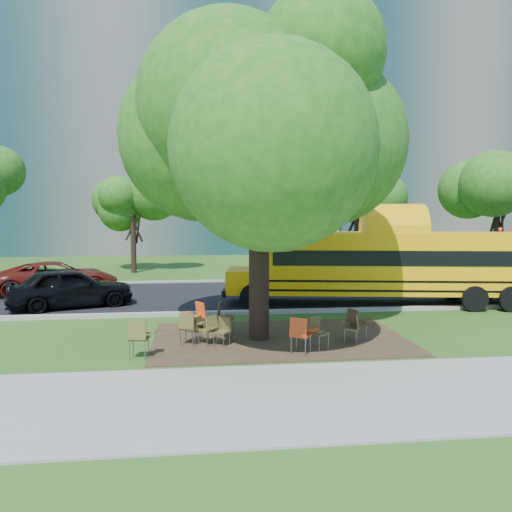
{
  "coord_description": "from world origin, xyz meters",
  "views": [
    {
      "loc": [
        -1.28,
        -14.06,
        3.51
      ],
      "look_at": [
        0.89,
        4.12,
        1.94
      ],
      "focal_mm": 35.0,
      "sensor_mm": 36.0,
      "label": 1
    }
  ],
  "objects": [
    {
      "name": "chair_0",
      "position": [
        -2.67,
        -2.01,
        0.58
      ],
      "size": [
        0.66,
        0.56,
        0.94
      ],
      "rotation": [
        0.0,
        0.0,
        -0.12
      ],
      "color": "brown",
      "rests_on": "ground"
    },
    {
      "name": "chair_11",
      "position": [
        0.46,
        -0.37,
        0.49
      ],
      "size": [
        0.55,
        0.61,
        0.8
      ],
      "rotation": [
        0.0,
        0.0,
        0.36
      ],
      "color": "#4D321B",
      "rests_on": "ground"
    },
    {
      "name": "kerb_far",
      "position": [
        0.0,
        11.1,
        0.07
      ],
      "size": [
        80.0,
        0.25,
        0.14
      ],
      "primitive_type": "cube",
      "color": "gray",
      "rests_on": "ground"
    },
    {
      "name": "chair_9",
      "position": [
        -1.31,
        0.52,
        0.56
      ],
      "size": [
        0.76,
        0.6,
        0.9
      ],
      "rotation": [
        0.0,
        0.0,
        2.19
      ],
      "color": "#D94B17",
      "rests_on": "ground"
    },
    {
      "name": "bg_tree_2",
      "position": [
        -5.0,
        16.0,
        4.21
      ],
      "size": [
        4.8,
        4.8,
        6.62
      ],
      "color": "black",
      "rests_on": "ground"
    },
    {
      "name": "chair_3",
      "position": [
        -0.64,
        -1.08,
        0.48
      ],
      "size": [
        0.66,
        0.52,
        0.77
      ],
      "rotation": [
        0.0,
        0.0,
        2.52
      ],
      "color": "brown",
      "rests_on": "ground"
    },
    {
      "name": "chair_1",
      "position": [
        -1.5,
        -0.96,
        0.56
      ],
      "size": [
        0.72,
        0.57,
        0.9
      ],
      "rotation": [
        0.0,
        0.0,
        -0.37
      ],
      "color": "brown",
      "rests_on": "ground"
    },
    {
      "name": "chair_4",
      "position": [
        1.27,
        -2.15,
        0.59
      ],
      "size": [
        0.81,
        0.64,
        0.96
      ],
      "rotation": [
        0.0,
        0.0,
        -0.55
      ],
      "color": "#C23E14",
      "rests_on": "ground"
    },
    {
      "name": "black_car",
      "position": [
        -5.95,
        4.96,
        0.76
      ],
      "size": [
        4.8,
        3.28,
        1.52
      ],
      "primitive_type": "imported",
      "rotation": [
        0.0,
        0.0,
        1.94
      ],
      "color": "black",
      "rests_on": "ground"
    },
    {
      "name": "chair_7",
      "position": [
        3.05,
        -1.0,
        0.56
      ],
      "size": [
        0.68,
        0.61,
        0.9
      ],
      "rotation": [
        0.0,
        0.0,
        -1.24
      ],
      "color": "#472D19",
      "rests_on": "ground"
    },
    {
      "name": "bg_car_red",
      "position": [
        -7.36,
        8.5,
        0.71
      ],
      "size": [
        5.54,
        3.67,
        1.41
      ],
      "primitive_type": "imported",
      "rotation": [
        0.0,
        0.0,
        1.85
      ],
      "color": "#4F120D",
      "rests_on": "ground"
    },
    {
      "name": "kerb_near",
      "position": [
        0.0,
        3.0,
        0.07
      ],
      "size": [
        80.0,
        0.25,
        0.14
      ],
      "primitive_type": "cube",
      "color": "gray",
      "rests_on": "ground"
    },
    {
      "name": "chair_8",
      "position": [
        -1.33,
        -0.77,
        0.47
      ],
      "size": [
        0.51,
        0.65,
        0.77
      ],
      "rotation": [
        0.0,
        0.0,
        1.01
      ],
      "color": "#483F1F",
      "rests_on": "ground"
    },
    {
      "name": "asphalt_road",
      "position": [
        0.0,
        7.0,
        0.02
      ],
      "size": [
        80.0,
        8.0,
        0.04
      ],
      "primitive_type": "cube",
      "color": "black",
      "rests_on": "ground"
    },
    {
      "name": "main_tree",
      "position": [
        0.42,
        -0.53,
        6.01
      ],
      "size": [
        7.2,
        7.2,
        9.62
      ],
      "color": "black",
      "rests_on": "ground"
    },
    {
      "name": "chair_2",
      "position": [
        -0.97,
        -0.99,
        0.51
      ],
      "size": [
        0.56,
        0.7,
        0.83
      ],
      "rotation": [
        0.0,
        0.0,
        0.69
      ],
      "color": "brown",
      "rests_on": "ground"
    },
    {
      "name": "school_bus",
      "position": [
        6.01,
        4.13,
        1.61
      ],
      "size": [
        11.6,
        4.2,
        2.78
      ],
      "rotation": [
        0.0,
        0.0,
        -0.16
      ],
      "color": "#FAB207",
      "rests_on": "ground"
    },
    {
      "name": "bg_tree_4",
      "position": [
        16.0,
        13.0,
        4.34
      ],
      "size": [
        5.0,
        5.0,
        6.85
      ],
      "color": "black",
      "rests_on": "ground"
    },
    {
      "name": "building_right",
      "position": [
        24.0,
        38.0,
        12.5
      ],
      "size": [
        30.0,
        16.0,
        25.0
      ],
      "primitive_type": "cube",
      "color": "#6E655B",
      "rests_on": "ground"
    },
    {
      "name": "sidewalk",
      "position": [
        0.0,
        -5.0,
        0.02
      ],
      "size": [
        60.0,
        4.0,
        0.04
      ],
      "primitive_type": "cube",
      "color": "gray",
      "rests_on": "ground"
    },
    {
      "name": "chair_10",
      "position": [
        -0.52,
        0.14,
        0.59
      ],
      "size": [
        0.56,
        0.7,
        0.96
      ],
      "rotation": [
        0.0,
        0.0,
        -1.74
      ],
      "color": "#4F331C",
      "rests_on": "ground"
    },
    {
      "name": "chair_5",
      "position": [
        1.77,
        -1.75,
        0.53
      ],
      "size": [
        0.57,
        0.7,
        0.85
      ],
      "rotation": [
        0.0,
        0.0,
        3.7
      ],
      "color": "brown",
      "rests_on": "ground"
    },
    {
      "name": "chair_6",
      "position": [
        2.88,
        -1.26,
        0.5
      ],
      "size": [
        0.5,
        0.64,
        0.81
      ],
      "rotation": [
        0.0,
        0.0,
        1.24
      ],
      "color": "brown",
      "rests_on": "ground"
    },
    {
      "name": "building_main",
      "position": [
        -8.0,
        36.0,
        11.0
      ],
      "size": [
        38.0,
        16.0,
        22.0
      ],
      "primitive_type": "cube",
      "color": "slate",
      "rests_on": "ground"
    },
    {
      "name": "ground",
      "position": [
        0.0,
        0.0,
        0.0
      ],
      "size": [
        160.0,
        160.0,
        0.0
      ],
      "primitive_type": "plane",
      "color": "#294D18",
      "rests_on": "ground"
    },
    {
      "name": "dirt_patch",
      "position": [
        1.0,
        -0.5,
        0.01
      ],
      "size": [
        7.0,
        4.5,
        0.03
      ],
      "primitive_type": "cube",
      "color": "#382819",
      "rests_on": "ground"
    },
    {
      "name": "bg_tree_3",
      "position": [
        8.0,
        14.0,
        5.03
      ],
      "size": [
        5.6,
        5.6,
        7.84
      ],
      "color": "black",
      "rests_on": "ground"
    }
  ]
}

